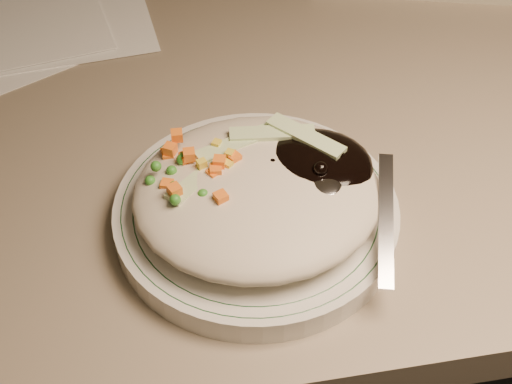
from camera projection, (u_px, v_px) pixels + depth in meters
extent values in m
cube|color=#7F715C|center=(303.00, 82.00, 0.74)|extent=(1.40, 0.70, 0.04)
cylinder|color=silver|center=(256.00, 214.00, 0.57)|extent=(0.23, 0.23, 0.02)
torus|color=#144723|center=(256.00, 206.00, 0.56)|extent=(0.22, 0.22, 0.00)
torus|color=#144723|center=(256.00, 206.00, 0.56)|extent=(0.20, 0.20, 0.00)
ellipsoid|color=#B6AB93|center=(257.00, 193.00, 0.55)|extent=(0.19, 0.18, 0.04)
ellipsoid|color=black|center=(310.00, 168.00, 0.56)|extent=(0.10, 0.09, 0.03)
ellipsoid|color=orange|center=(196.00, 180.00, 0.55)|extent=(0.08, 0.08, 0.02)
sphere|color=black|center=(272.00, 165.00, 0.55)|extent=(0.01, 0.01, 0.01)
sphere|color=black|center=(307.00, 155.00, 0.56)|extent=(0.01, 0.01, 0.01)
sphere|color=black|center=(338.00, 155.00, 0.55)|extent=(0.01, 0.01, 0.01)
sphere|color=black|center=(325.00, 150.00, 0.56)|extent=(0.01, 0.01, 0.01)
sphere|color=black|center=(320.00, 169.00, 0.54)|extent=(0.01, 0.01, 0.01)
sphere|color=black|center=(306.00, 162.00, 0.55)|extent=(0.01, 0.01, 0.01)
sphere|color=black|center=(317.00, 151.00, 0.56)|extent=(0.01, 0.01, 0.01)
cube|color=orange|center=(189.00, 155.00, 0.54)|extent=(0.01, 0.01, 0.01)
cube|color=orange|center=(213.00, 182.00, 0.54)|extent=(0.01, 0.01, 0.01)
cube|color=orange|center=(170.00, 149.00, 0.56)|extent=(0.01, 0.01, 0.01)
cube|color=orange|center=(219.00, 162.00, 0.54)|extent=(0.01, 0.01, 0.01)
cube|color=orange|center=(216.00, 171.00, 0.54)|extent=(0.01, 0.01, 0.01)
cube|color=orange|center=(168.00, 153.00, 0.56)|extent=(0.01, 0.01, 0.01)
cube|color=orange|center=(186.00, 158.00, 0.55)|extent=(0.01, 0.01, 0.01)
cube|color=orange|center=(214.00, 175.00, 0.54)|extent=(0.01, 0.01, 0.01)
cube|color=orange|center=(234.00, 159.00, 0.55)|extent=(0.01, 0.01, 0.01)
cube|color=orange|center=(177.00, 136.00, 0.56)|extent=(0.01, 0.01, 0.01)
cube|color=orange|center=(175.00, 190.00, 0.52)|extent=(0.01, 0.01, 0.01)
cube|color=orange|center=(221.00, 198.00, 0.52)|extent=(0.01, 0.01, 0.01)
cube|color=orange|center=(167.00, 186.00, 0.54)|extent=(0.01, 0.01, 0.01)
cube|color=orange|center=(169.00, 157.00, 0.56)|extent=(0.01, 0.01, 0.01)
sphere|color=#388C28|center=(214.00, 167.00, 0.55)|extent=(0.01, 0.01, 0.01)
sphere|color=#388C28|center=(175.00, 200.00, 0.51)|extent=(0.01, 0.01, 0.01)
sphere|color=#388C28|center=(172.00, 171.00, 0.54)|extent=(0.01, 0.01, 0.01)
sphere|color=#388C28|center=(156.00, 166.00, 0.54)|extent=(0.01, 0.01, 0.01)
sphere|color=#388C28|center=(209.00, 164.00, 0.55)|extent=(0.01, 0.01, 0.01)
sphere|color=#388C28|center=(224.00, 195.00, 0.53)|extent=(0.01, 0.01, 0.01)
sphere|color=#388C28|center=(195.00, 176.00, 0.54)|extent=(0.01, 0.01, 0.01)
sphere|color=#388C28|center=(189.00, 196.00, 0.53)|extent=(0.01, 0.01, 0.01)
sphere|color=#388C28|center=(150.00, 181.00, 0.54)|extent=(0.01, 0.01, 0.01)
sphere|color=#388C28|center=(184.00, 156.00, 0.55)|extent=(0.01, 0.01, 0.01)
sphere|color=#388C28|center=(182.00, 159.00, 0.55)|extent=(0.01, 0.01, 0.01)
sphere|color=#388C28|center=(174.00, 186.00, 0.53)|extent=(0.01, 0.01, 0.01)
sphere|color=#388C28|center=(203.00, 194.00, 0.52)|extent=(0.01, 0.01, 0.01)
sphere|color=#388C28|center=(236.00, 147.00, 0.56)|extent=(0.01, 0.01, 0.01)
cube|color=yellow|center=(208.00, 164.00, 0.55)|extent=(0.01, 0.01, 0.01)
cube|color=yellow|center=(228.00, 166.00, 0.54)|extent=(0.01, 0.01, 0.01)
cube|color=yellow|center=(193.00, 163.00, 0.55)|extent=(0.01, 0.01, 0.01)
cube|color=yellow|center=(202.00, 164.00, 0.54)|extent=(0.01, 0.01, 0.01)
cube|color=yellow|center=(196.00, 178.00, 0.54)|extent=(0.01, 0.01, 0.01)
cube|color=yellow|center=(230.00, 155.00, 0.55)|extent=(0.01, 0.01, 0.01)
cube|color=yellow|center=(217.00, 145.00, 0.56)|extent=(0.01, 0.01, 0.01)
cube|color=yellow|center=(208.00, 178.00, 0.54)|extent=(0.01, 0.01, 0.01)
cube|color=#B2D18C|center=(236.00, 144.00, 0.56)|extent=(0.07, 0.04, 0.00)
cube|color=#B2D18C|center=(272.00, 133.00, 0.57)|extent=(0.07, 0.02, 0.00)
cube|color=#B2D18C|center=(203.00, 176.00, 0.54)|extent=(0.06, 0.06, 0.00)
cube|color=#B2D18C|center=(306.00, 136.00, 0.56)|extent=(0.06, 0.06, 0.00)
ellipsoid|color=silver|center=(321.00, 180.00, 0.54)|extent=(0.05, 0.05, 0.01)
cube|color=silver|center=(386.00, 219.00, 0.53)|extent=(0.04, 0.11, 0.03)
cube|color=white|center=(10.00, 19.00, 0.79)|extent=(0.32, 0.24, 0.00)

